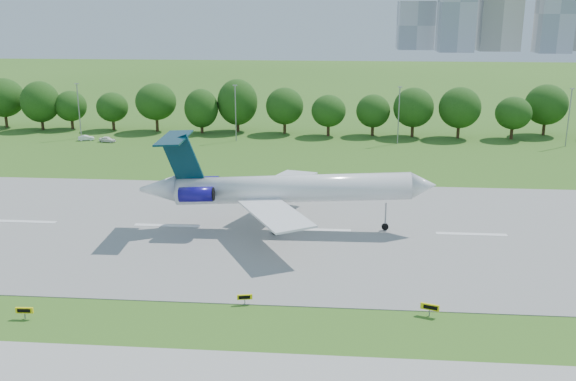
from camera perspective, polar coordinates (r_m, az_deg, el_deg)
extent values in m
plane|color=#2D5516|center=(61.56, 1.57, -11.36)|extent=(600.00, 600.00, 0.00)
cube|color=gray|center=(84.51, 2.56, -3.53)|extent=(400.00, 45.00, 0.08)
cylinder|color=#382314|center=(161.72, -18.25, 5.79)|extent=(0.70, 0.70, 3.60)
sphere|color=#15370D|center=(161.05, -18.39, 7.33)|extent=(8.40, 8.40, 8.40)
cylinder|color=#382314|center=(150.72, -4.02, 5.86)|extent=(0.70, 0.70, 3.60)
sphere|color=#15370D|center=(150.01, -4.06, 7.52)|extent=(8.40, 8.40, 8.40)
cylinder|color=#382314|center=(149.93, 11.34, 5.54)|extent=(0.70, 0.70, 3.60)
sphere|color=#15370D|center=(149.22, 11.43, 7.20)|extent=(8.40, 8.40, 8.40)
cylinder|color=gray|center=(150.04, -18.08, 6.69)|extent=(0.24, 0.24, 12.00)
cube|color=gray|center=(149.25, -18.28, 9.00)|extent=(0.90, 0.25, 0.18)
cylinder|color=gray|center=(140.28, -4.68, 6.83)|extent=(0.24, 0.24, 12.00)
cube|color=gray|center=(139.44, -4.74, 9.30)|extent=(0.90, 0.25, 0.18)
cylinder|color=gray|center=(138.92, 9.81, 6.56)|extent=(0.24, 0.24, 12.00)
cube|color=gray|center=(138.07, 9.93, 9.05)|extent=(0.90, 0.25, 0.18)
cylinder|color=gray|center=(146.17, 23.68, 5.91)|extent=(0.24, 0.24, 12.00)
cube|color=gray|center=(145.36, 23.95, 8.27)|extent=(0.90, 0.25, 0.18)
cube|color=#B2B2B7|center=(440.52, 14.82, 15.88)|extent=(22.00, 22.00, 62.00)
cube|color=#B2B2B7|center=(449.44, 22.66, 14.30)|extent=(20.00, 20.00, 48.00)
cube|color=#B2B2B7|center=(462.35, 11.27, 14.21)|extent=(24.00, 24.00, 32.00)
cylinder|color=white|center=(82.98, 0.41, 0.16)|extent=(30.57, 4.78, 4.70)
cone|color=white|center=(83.92, 11.94, 0.45)|extent=(3.51, 3.67, 3.66)
cone|color=white|center=(85.49, -11.46, 0.13)|extent=(5.13, 3.74, 3.72)
cube|color=white|center=(76.62, -1.15, -2.04)|extent=(10.54, 14.00, 0.45)
cube|color=white|center=(90.16, -0.59, 0.75)|extent=(9.73, 14.08, 0.45)
cube|color=#052938|center=(83.76, -9.32, 2.68)|extent=(5.34, 0.72, 6.88)
cube|color=#052938|center=(83.36, -10.10, 4.62)|extent=(3.63, 9.73, 0.35)
cylinder|color=navy|center=(81.84, -8.18, -0.35)|extent=(4.39, 2.10, 2.08)
cylinder|color=navy|center=(86.81, -7.56, 0.63)|extent=(4.39, 2.10, 2.08)
cylinder|color=gray|center=(84.43, 8.67, -2.15)|extent=(0.20, 0.20, 3.26)
cylinder|color=black|center=(84.95, 8.62, -3.20)|extent=(0.92, 0.34, 0.91)
cylinder|color=gray|center=(81.96, -1.07, -2.53)|extent=(0.24, 0.24, 3.26)
cylinder|color=black|center=(82.49, -1.06, -3.60)|extent=(1.13, 0.50, 1.11)
cylinder|color=gray|center=(86.18, -0.89, -1.59)|extent=(0.24, 0.24, 3.26)
cylinder|color=black|center=(86.69, -0.88, -2.62)|extent=(1.13, 0.50, 1.11)
cube|color=gray|center=(66.23, -22.34, -10.23)|extent=(0.11, 0.11, 0.73)
cube|color=yellow|center=(66.01, -22.39, -9.82)|extent=(1.68, 0.26, 0.57)
cube|color=black|center=(65.92, -22.43, -9.86)|extent=(1.25, 0.08, 0.37)
cube|color=gray|center=(64.30, -3.86, -9.81)|extent=(0.11, 0.11, 0.66)
cube|color=yellow|center=(64.09, -3.87, -9.43)|extent=(1.52, 0.46, 0.52)
cube|color=black|center=(64.00, -3.86, -9.47)|extent=(1.12, 0.24, 0.33)
cube|color=gray|center=(63.38, 12.47, -10.52)|extent=(0.14, 0.14, 0.78)
cube|color=yellow|center=(63.13, 12.50, -10.07)|extent=(1.75, 0.76, 0.61)
cube|color=black|center=(63.02, 12.47, -10.12)|extent=(1.27, 0.45, 0.39)
imported|color=white|center=(147.96, -17.51, 4.48)|extent=(3.60, 2.36, 1.12)
imported|color=white|center=(144.76, -15.76, 4.40)|extent=(3.83, 2.17, 1.23)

